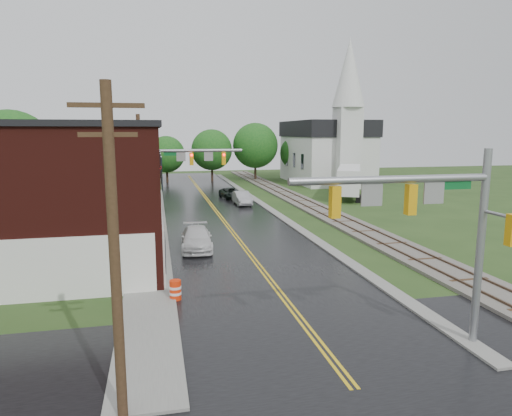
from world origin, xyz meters
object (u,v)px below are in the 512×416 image
object	(u,v)px
utility_pole_a	(114,253)
suv_dark	(231,193)
sedan_silver	(242,198)
semi_trailer	(349,179)
utility_pole_c	(146,158)
tree_left_b	(13,155)
church	(329,145)
traffic_signal_far	(183,165)
utility_pole_b	(140,175)
tree_left_c	(77,163)
tree_left_e	(129,156)
construction_barrel	(175,290)
pickup_white	(196,239)
traffic_signal_near	(430,214)
brick_building	(30,199)

from	to	relation	value
utility_pole_a	suv_dark	bearing A→B (deg)	76.66
utility_pole_a	sedan_silver	bearing A→B (deg)	74.34
semi_trailer	utility_pole_c	bearing A→B (deg)	167.30
utility_pole_a	semi_trailer	xyz separation A→B (m)	(23.63, 38.67, -2.55)
sedan_silver	semi_trailer	xyz separation A→B (m)	(13.59, 2.84, 1.45)
tree_left_b	semi_trailer	distance (m)	35.51
utility_pole_c	church	bearing A→B (deg)	19.97
traffic_signal_far	church	bearing A→B (deg)	48.73
utility_pole_b	traffic_signal_far	bearing A→B (deg)	56.32
tree_left_c	tree_left_e	size ratio (longest dim) A/B	0.94
traffic_signal_far	construction_barrel	world-z (taller)	traffic_signal_far
pickup_white	semi_trailer	bearing A→B (deg)	49.09
utility_pole_a	utility_pole_c	bearing A→B (deg)	90.00
traffic_signal_near	traffic_signal_far	xyz separation A→B (m)	(-6.94, 25.00, 0.01)
church	semi_trailer	size ratio (longest dim) A/B	1.78
tree_left_e	construction_barrel	world-z (taller)	tree_left_e
traffic_signal_near	semi_trailer	size ratio (longest dim) A/B	0.65
traffic_signal_near	utility_pole_a	size ratio (longest dim) A/B	0.82
traffic_signal_far	sedan_silver	world-z (taller)	traffic_signal_far
tree_left_e	tree_left_c	bearing A→B (deg)	-129.81
utility_pole_a	tree_left_c	xyz separation A→B (m)	(-7.05, 39.90, -0.21)
utility_pole_c	sedan_silver	xyz separation A→B (m)	(10.05, -8.16, -4.01)
utility_pole_c	tree_left_c	xyz separation A→B (m)	(-7.05, -4.10, -0.21)
traffic_signal_far	semi_trailer	bearing A→B (deg)	29.90
brick_building	semi_trailer	size ratio (longest dim) A/B	1.27
traffic_signal_far	utility_pole_b	world-z (taller)	utility_pole_b
tree_left_c	utility_pole_a	bearing A→B (deg)	-79.98
traffic_signal_far	semi_trailer	size ratio (longest dim) A/B	0.65
brick_building	sedan_silver	bearing A→B (deg)	52.96
sedan_silver	semi_trailer	size ratio (longest dim) A/B	0.38
sedan_silver	tree_left_b	bearing A→B (deg)	-170.93
tree_left_c	tree_left_e	world-z (taller)	tree_left_e
church	tree_left_c	size ratio (longest dim) A/B	2.61
sedan_silver	utility_pole_a	bearing A→B (deg)	-107.17
tree_left_b	traffic_signal_near	bearing A→B (deg)	-54.51
brick_building	tree_left_b	bearing A→B (deg)	107.61
utility_pole_a	suv_dark	world-z (taller)	utility_pole_a
utility_pole_b	utility_pole_c	distance (m)	22.00
utility_pole_a	traffic_signal_far	bearing A→B (deg)	82.97
tree_left_e	traffic_signal_far	bearing A→B (deg)	-74.11
traffic_signal_near	tree_left_e	xyz separation A→B (m)	(-12.32, 43.90, -0.16)
brick_building	sedan_silver	distance (m)	26.33
brick_building	sedan_silver	world-z (taller)	brick_building
utility_pole_c	tree_left_b	size ratio (longest dim) A/B	0.93
traffic_signal_near	utility_pole_c	size ratio (longest dim) A/B	0.82
church	utility_pole_c	world-z (taller)	church
church	semi_trailer	xyz separation A→B (m)	(-3.17, -15.06, -3.67)
utility_pole_b	utility_pole_a	bearing A→B (deg)	-90.00
suv_dark	sedan_silver	size ratio (longest dim) A/B	1.02
traffic_signal_far	utility_pole_c	size ratio (longest dim) A/B	0.82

